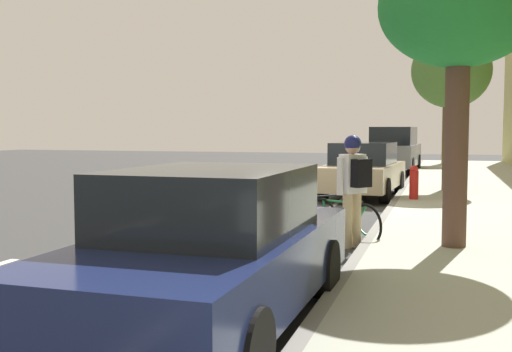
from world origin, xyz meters
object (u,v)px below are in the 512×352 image
at_px(fire_hydrant, 414,182).
at_px(parked_sedan_dark_blue_second, 212,250).
at_px(parked_sedan_tan_mid, 363,170).
at_px(bicycle_at_curb, 344,220).
at_px(street_tree_near_cyclist, 459,11).
at_px(parked_suv_grey_far, 394,149).
at_px(street_tree_far_end, 448,85).
at_px(cyclist_with_backpack, 354,179).
at_px(street_tree_mid_block, 451,73).

bearing_deg(fire_hydrant, parked_sedan_dark_blue_second, -97.61).
bearing_deg(parked_sedan_tan_mid, parked_sedan_dark_blue_second, -89.75).
bearing_deg(fire_hydrant, bicycle_at_curb, -99.25).
distance_m(parked_sedan_tan_mid, bicycle_at_curb, 7.12).
height_order(parked_sedan_tan_mid, street_tree_near_cyclist, street_tree_near_cyclist).
distance_m(parked_suv_grey_far, street_tree_far_end, 6.73).
bearing_deg(street_tree_near_cyclist, bicycle_at_curb, 156.93).
distance_m(parked_sedan_dark_blue_second, street_tree_far_end, 27.80).
height_order(cyclist_with_backpack, street_tree_mid_block, street_tree_mid_block).
xyz_separation_m(parked_suv_grey_far, bicycle_at_curb, (0.46, -17.06, -0.65)).
distance_m(parked_suv_grey_far, street_tree_mid_block, 9.49).
height_order(street_tree_near_cyclist, fire_hydrant, street_tree_near_cyclist).
relative_size(bicycle_at_curb, street_tree_far_end, 0.28).
bearing_deg(cyclist_with_backpack, parked_sedan_dark_blue_second, -99.12).
bearing_deg(street_tree_far_end, bicycle_at_curb, -94.40).
bearing_deg(parked_suv_grey_far, fire_hydrant, -83.34).
bearing_deg(bicycle_at_curb, fire_hydrant, 80.75).
xyz_separation_m(parked_suv_grey_far, street_tree_mid_block, (2.20, -8.90, 2.44)).
height_order(bicycle_at_curb, cyclist_with_backpack, cyclist_with_backpack).
xyz_separation_m(parked_suv_grey_far, fire_hydrant, (1.35, -11.57, -0.44)).
bearing_deg(fire_hydrant, cyclist_with_backpack, -96.48).
relative_size(parked_sedan_tan_mid, street_tree_far_end, 0.89).
relative_size(parked_sedan_dark_blue_second, street_tree_far_end, 0.87).
height_order(parked_suv_grey_far, street_tree_near_cyclist, street_tree_near_cyclist).
relative_size(street_tree_mid_block, fire_hydrant, 5.29).
distance_m(street_tree_mid_block, fire_hydrant, 4.02).
xyz_separation_m(parked_sedan_tan_mid, cyclist_with_backpack, (0.76, -7.56, 0.35)).
xyz_separation_m(street_tree_far_end, fire_hydrant, (-0.85, -17.13, -3.54)).
relative_size(bicycle_at_curb, street_tree_mid_block, 0.31).
xyz_separation_m(parked_sedan_dark_blue_second, bicycle_at_curb, (0.49, 4.88, -0.38)).
bearing_deg(fire_hydrant, parked_suv_grey_far, 96.66).
height_order(parked_sedan_dark_blue_second, street_tree_mid_block, street_tree_mid_block).
bearing_deg(parked_suv_grey_far, street_tree_mid_block, -76.13).
distance_m(cyclist_with_backpack, street_tree_near_cyclist, 2.93).
bearing_deg(parked_sedan_tan_mid, street_tree_far_end, 81.63).
distance_m(parked_sedan_tan_mid, street_tree_far_end, 16.06).
xyz_separation_m(bicycle_at_curb, street_tree_mid_block, (1.74, 8.16, 3.09)).
distance_m(cyclist_with_backpack, fire_hydrant, 6.02).
distance_m(parked_sedan_tan_mid, fire_hydrant, 2.16).
bearing_deg(street_tree_near_cyclist, parked_suv_grey_far, 97.04).
bearing_deg(street_tree_mid_block, street_tree_far_end, 90.00).
distance_m(parked_sedan_tan_mid, street_tree_near_cyclist, 8.64).
xyz_separation_m(cyclist_with_backpack, fire_hydrant, (0.68, 5.96, -0.52)).
xyz_separation_m(cyclist_with_backpack, street_tree_mid_block, (1.52, 8.62, 2.36)).
xyz_separation_m(parked_sedan_dark_blue_second, cyclist_with_backpack, (0.71, 4.42, 0.35)).
bearing_deg(cyclist_with_backpack, parked_sedan_tan_mid, 95.75).
relative_size(parked_suv_grey_far, street_tree_near_cyclist, 1.09).
relative_size(parked_sedan_dark_blue_second, fire_hydrant, 5.27).
height_order(parked_sedan_dark_blue_second, parked_sedan_tan_mid, same).
bearing_deg(street_tree_mid_block, parked_sedan_tan_mid, -154.96).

